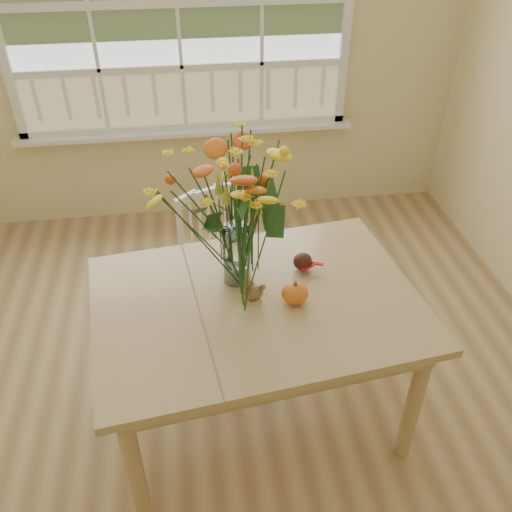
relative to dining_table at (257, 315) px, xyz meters
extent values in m
cube|color=#9A754A|center=(-0.23, -0.21, -0.66)|extent=(4.00, 4.50, 0.01)
cube|color=beige|center=(-0.23, 2.04, 0.69)|extent=(4.00, 0.02, 2.70)
cube|color=silver|center=(-0.23, 2.02, 0.89)|extent=(2.20, 0.00, 1.60)
cube|color=white|center=(-0.23, 1.97, 0.03)|extent=(2.42, 0.12, 0.03)
cube|color=tan|center=(0.00, 0.00, 0.07)|extent=(1.51, 1.16, 0.04)
cube|color=tan|center=(0.00, 0.00, 0.00)|extent=(1.38, 1.03, 0.10)
cylinder|color=tan|center=(-0.55, -0.48, -0.30)|extent=(0.07, 0.07, 0.71)
cylinder|color=tan|center=(-0.65, 0.33, -0.30)|extent=(0.07, 0.07, 0.71)
cylinder|color=tan|center=(0.65, -0.33, -0.30)|extent=(0.07, 0.07, 0.71)
cylinder|color=tan|center=(0.55, 0.48, -0.30)|extent=(0.07, 0.07, 0.71)
cube|color=white|center=(-0.10, 0.65, -0.26)|extent=(0.51, 0.50, 0.05)
cube|color=white|center=(-0.16, 0.79, -0.03)|extent=(0.38, 0.19, 0.45)
cylinder|color=white|center=(-0.18, 0.46, -0.47)|extent=(0.03, 0.03, 0.38)
cylinder|color=white|center=(-0.29, 0.72, -0.47)|extent=(0.03, 0.03, 0.38)
cylinder|color=white|center=(0.10, 0.58, -0.47)|extent=(0.03, 0.03, 0.38)
cylinder|color=white|center=(-0.01, 0.84, -0.47)|extent=(0.03, 0.03, 0.38)
cylinder|color=white|center=(-0.07, 0.15, 0.23)|extent=(0.12, 0.12, 0.28)
ellipsoid|color=#D75319|center=(0.16, -0.04, 0.14)|extent=(0.12, 0.12, 0.09)
cylinder|color=#CCB78C|center=(-0.01, 0.00, 0.10)|extent=(0.06, 0.06, 0.01)
ellipsoid|color=brown|center=(-0.01, 0.00, 0.13)|extent=(0.10, 0.09, 0.07)
ellipsoid|color=#38160F|center=(0.24, 0.19, 0.13)|extent=(0.09, 0.09, 0.08)
camera|label=1|loc=(-0.25, -1.76, 1.63)|focal=38.00mm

